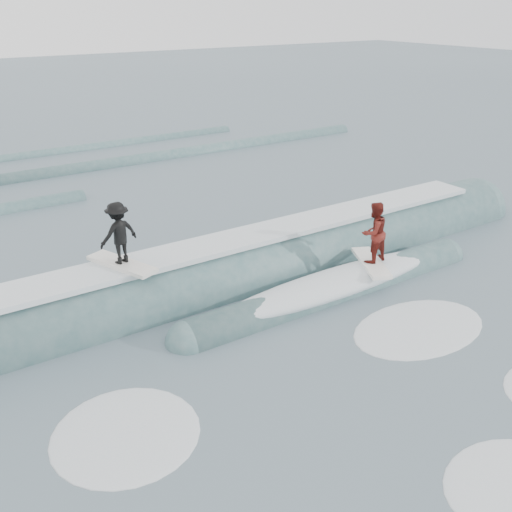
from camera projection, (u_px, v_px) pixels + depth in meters
ground at (336, 349)px, 13.05m from camera, size 160.00×160.00×0.00m
breaking_wave at (248, 279)px, 16.23m from camera, size 23.33×4.00×2.43m
surfer_black at (119, 236)px, 13.82m from camera, size 1.25×2.06×1.65m
surfer_red at (373, 236)px, 15.63m from camera, size 1.36×2.04×1.83m
whitewater at (388, 393)px, 11.61m from camera, size 10.89×6.76×0.10m
far_swells at (41, 179)px, 25.45m from camera, size 39.40×8.65×0.80m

